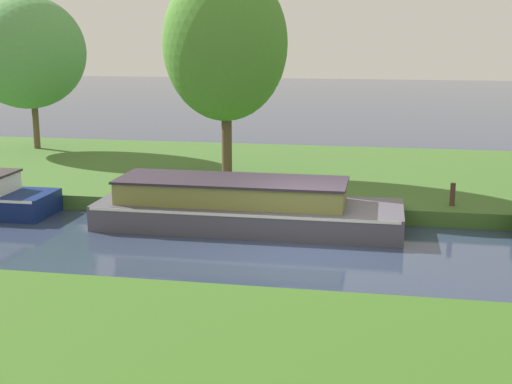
{
  "coord_description": "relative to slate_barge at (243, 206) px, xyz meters",
  "views": [
    {
      "loc": [
        1.71,
        -15.48,
        4.75
      ],
      "look_at": [
        -1.38,
        1.2,
        0.9
      ],
      "focal_mm": 49.31,
      "sensor_mm": 36.0,
      "label": 1
    }
  ],
  "objects": [
    {
      "name": "willow_tree_centre",
      "position": [
        -1.42,
        4.28,
        3.9
      ],
      "size": [
        3.78,
        3.25,
        6.36
      ],
      "color": "brown",
      "rests_on": "riverbank_far"
    },
    {
      "name": "slate_barge",
      "position": [
        0.0,
        0.0,
        0.0
      ],
      "size": [
        7.59,
        2.34,
        1.21
      ],
      "color": "#4C4A57",
      "rests_on": "ground_plane"
    },
    {
      "name": "mooring_post_near",
      "position": [
        5.18,
        1.52,
        0.17
      ],
      "size": [
        0.13,
        0.13,
        0.59
      ],
      "primitive_type": "cylinder",
      "color": "#482E26",
      "rests_on": "riverbank_far"
    },
    {
      "name": "ground_plane",
      "position": [
        1.7,
        -1.2,
        -0.53
      ],
      "size": [
        120.0,
        120.0,
        0.0
      ],
      "primitive_type": "plane",
      "color": "#2B364E"
    },
    {
      "name": "willow_tree_left",
      "position": [
        -9.79,
        7.78,
        3.53
      ],
      "size": [
        4.56,
        3.51,
        5.75
      ],
      "color": "brown",
      "rests_on": "riverbank_far"
    },
    {
      "name": "riverbank_far",
      "position": [
        1.7,
        5.8,
        -0.33
      ],
      "size": [
        72.0,
        10.0,
        0.4
      ],
      "primitive_type": "cube",
      "color": "#3F662A",
      "rests_on": "ground_plane"
    }
  ]
}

